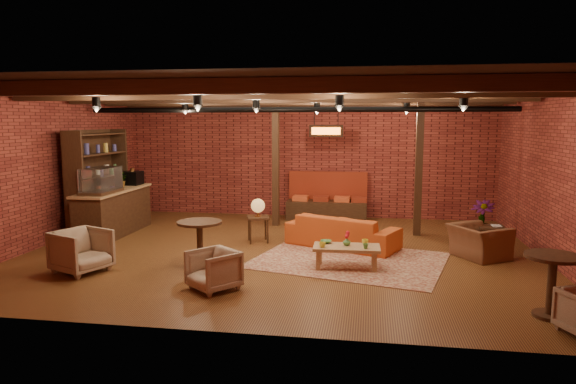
% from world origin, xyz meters
% --- Properties ---
extents(floor, '(10.00, 10.00, 0.00)m').
position_xyz_m(floor, '(0.00, 0.00, 0.00)').
color(floor, '#381A0E').
rests_on(floor, ground).
extents(ceiling, '(10.00, 8.00, 0.02)m').
position_xyz_m(ceiling, '(0.00, 0.00, 3.20)').
color(ceiling, black).
rests_on(ceiling, wall_back).
extents(wall_back, '(10.00, 0.02, 3.20)m').
position_xyz_m(wall_back, '(0.00, 4.00, 1.60)').
color(wall_back, maroon).
rests_on(wall_back, ground).
extents(wall_front, '(10.00, 0.02, 3.20)m').
position_xyz_m(wall_front, '(0.00, -4.00, 1.60)').
color(wall_front, maroon).
rests_on(wall_front, ground).
extents(wall_left, '(0.02, 8.00, 3.20)m').
position_xyz_m(wall_left, '(-5.00, 0.00, 1.60)').
color(wall_left, maroon).
rests_on(wall_left, ground).
extents(wall_right, '(0.02, 8.00, 3.20)m').
position_xyz_m(wall_right, '(5.00, 0.00, 1.60)').
color(wall_right, maroon).
rests_on(wall_right, ground).
extents(ceiling_beams, '(9.80, 6.40, 0.22)m').
position_xyz_m(ceiling_beams, '(0.00, 0.00, 3.08)').
color(ceiling_beams, black).
rests_on(ceiling_beams, ceiling).
extents(ceiling_pipe, '(9.60, 0.12, 0.12)m').
position_xyz_m(ceiling_pipe, '(0.00, 1.60, 2.85)').
color(ceiling_pipe, black).
rests_on(ceiling_pipe, ceiling).
extents(post_left, '(0.16, 0.16, 3.20)m').
position_xyz_m(post_left, '(-0.60, 2.60, 1.60)').
color(post_left, black).
rests_on(post_left, ground).
extents(post_right, '(0.16, 0.16, 3.20)m').
position_xyz_m(post_right, '(2.80, 2.00, 1.60)').
color(post_right, black).
rests_on(post_right, ground).
extents(service_counter, '(0.80, 2.50, 1.60)m').
position_xyz_m(service_counter, '(-4.10, 1.00, 0.80)').
color(service_counter, black).
rests_on(service_counter, ground).
extents(plant_counter, '(0.35, 0.39, 0.30)m').
position_xyz_m(plant_counter, '(-4.00, 1.20, 1.22)').
color(plant_counter, '#337F33').
rests_on(plant_counter, service_counter).
extents(shelving_hutch, '(0.52, 2.00, 2.40)m').
position_xyz_m(shelving_hutch, '(-4.50, 1.10, 1.20)').
color(shelving_hutch, black).
rests_on(shelving_hutch, ground).
extents(banquette, '(2.10, 0.70, 1.00)m').
position_xyz_m(banquette, '(0.60, 3.55, 0.50)').
color(banquette, maroon).
rests_on(banquette, ground).
extents(service_sign, '(0.86, 0.06, 0.30)m').
position_xyz_m(service_sign, '(0.60, 3.10, 2.35)').
color(service_sign, orange).
rests_on(service_sign, ceiling).
extents(ceiling_spotlights, '(6.40, 4.40, 0.28)m').
position_xyz_m(ceiling_spotlights, '(0.00, 0.00, 2.86)').
color(ceiling_spotlights, black).
rests_on(ceiling_spotlights, ceiling).
extents(rug, '(3.93, 3.36, 0.01)m').
position_xyz_m(rug, '(1.36, -0.43, 0.01)').
color(rug, maroon).
rests_on(rug, floor).
extents(sofa, '(2.46, 1.75, 0.67)m').
position_xyz_m(sofa, '(1.17, 0.60, 0.34)').
color(sofa, '#B04318').
rests_on(sofa, floor).
extents(coffee_table, '(1.19, 0.62, 0.65)m').
position_xyz_m(coffee_table, '(1.32, -0.94, 0.36)').
color(coffee_table, brown).
rests_on(coffee_table, floor).
extents(side_table_lamp, '(0.57, 0.57, 0.95)m').
position_xyz_m(side_table_lamp, '(-0.65, 0.76, 0.72)').
color(side_table_lamp, black).
rests_on(side_table_lamp, floor).
extents(round_table_left, '(0.80, 0.80, 0.83)m').
position_xyz_m(round_table_left, '(-1.27, -1.27, 0.56)').
color(round_table_left, black).
rests_on(round_table_left, floor).
extents(armchair_a, '(1.00, 1.03, 0.82)m').
position_xyz_m(armchair_a, '(-3.18, -1.91, 0.41)').
color(armchair_a, beige).
rests_on(armchair_a, floor).
extents(armchair_b, '(0.91, 0.91, 0.69)m').
position_xyz_m(armchair_b, '(-0.65, -2.45, 0.34)').
color(armchair_b, beige).
rests_on(armchair_b, floor).
extents(armchair_right, '(1.05, 1.16, 0.85)m').
position_xyz_m(armchair_right, '(3.79, 0.14, 0.43)').
color(armchair_right, brown).
rests_on(armchair_right, floor).
extents(side_table_book, '(0.50, 0.50, 0.56)m').
position_xyz_m(side_table_book, '(4.11, 0.60, 0.50)').
color(side_table_book, black).
rests_on(side_table_book, floor).
extents(round_table_right, '(0.73, 0.73, 0.85)m').
position_xyz_m(round_table_right, '(4.12, -2.82, 0.57)').
color(round_table_right, black).
rests_on(round_table_right, floor).
extents(plant_tall, '(1.97, 1.97, 2.68)m').
position_xyz_m(plant_tall, '(4.14, 1.63, 1.34)').
color(plant_tall, '#4C7F4C').
rests_on(plant_tall, floor).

